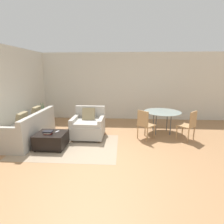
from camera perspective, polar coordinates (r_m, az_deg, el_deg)
ground_plane at (r=4.20m, az=-3.70°, el=-15.54°), size 20.00×20.00×0.00m
wall_back at (r=7.39m, az=-0.27°, el=8.29°), size 12.00×0.06×2.75m
wall_left at (r=6.18m, az=-29.67°, el=5.56°), size 0.06×12.00×2.75m
area_rug at (r=5.04m, az=-14.03°, el=-10.75°), size 2.69×1.83×0.01m
couch at (r=5.78m, az=-25.67°, el=-5.36°), size 0.93×2.01×0.94m
armchair at (r=5.49m, az=-7.71°, el=-4.45°), size 0.97×0.96×0.91m
ottoman at (r=5.00m, az=-19.19°, el=-8.52°), size 0.77×0.67×0.41m
book_stack at (r=4.89m, az=-20.17°, el=-6.22°), size 0.24×0.18×0.08m
tv_remote_primary at (r=4.99m, az=-17.46°, el=-6.08°), size 0.09×0.14×0.01m
tv_remote_secondary at (r=5.14m, az=-19.89°, el=-5.72°), size 0.12×0.16×0.01m
potted_plant at (r=7.08m, az=-21.68°, el=-2.52°), size 0.42×0.42×0.95m
dining_table at (r=5.97m, az=16.10°, el=-0.52°), size 1.18×1.18×0.72m
dining_chair_near_left at (r=5.27m, az=10.64°, el=-3.51°), size 0.59×0.59×0.90m
dining_chair_near_right at (r=5.59m, az=23.89°, el=-3.50°), size 0.59×0.59×0.90m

